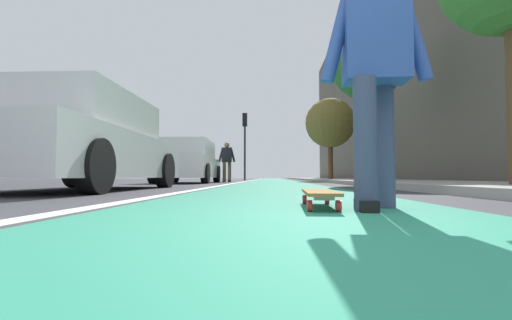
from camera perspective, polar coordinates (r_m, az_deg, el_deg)
The scene contains 13 objects.
ground_plane at distance 10.95m, azimuth 2.93°, elevation -3.83°, with size 80.00×80.00×0.00m, color #38383D.
bike_lane_paint at distance 24.95m, azimuth 2.68°, elevation -3.22°, with size 56.00×2.31×0.00m, color #288466.
lane_stripe_white at distance 20.98m, azimuth -0.85°, elevation -3.31°, with size 52.00×0.16×0.01m, color silver.
sidewalk_curb at distance 19.29m, azimuth 13.33°, elevation -3.13°, with size 52.00×3.20×0.11m, color #9E9B93.
building_facade at distance 24.65m, azimuth 17.92°, elevation 12.20°, with size 40.00×1.20×13.02m, color #5A534A.
skateboard at distance 2.47m, azimuth 10.13°, elevation -5.37°, with size 0.85×0.24×0.11m.
skater_person at distance 2.50m, azimuth 18.56°, elevation 14.35°, with size 0.45×0.72×1.64m.
parked_car_near at distance 6.28m, azimuth -26.13°, elevation 2.27°, with size 4.48×2.03×1.50m.
parked_car_mid at distance 12.76m, azimuth -10.81°, elevation -0.43°, with size 4.45×1.95×1.48m.
traffic_light at distance 21.78m, azimuth -1.81°, elevation 4.23°, with size 0.33×0.28×4.12m.
street_tree_mid at distance 12.81m, azimuth 17.52°, elevation 14.55°, with size 2.47×2.47×5.25m.
street_tree_far at distance 19.94m, azimuth 11.82°, elevation 5.80°, with size 2.70×2.70×4.52m.
pedestrian_distant at distance 14.53m, azimuth -4.70°, elevation 0.12°, with size 0.46×0.71×1.63m.
Camera 1 is at (-0.94, 0.08, 0.21)m, focal length 24.91 mm.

